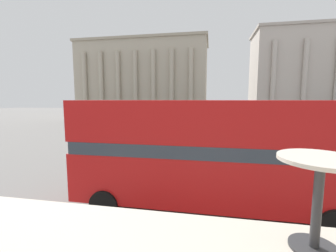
{
  "coord_description": "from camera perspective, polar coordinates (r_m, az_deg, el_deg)",
  "views": [
    {
      "loc": [
        -0.12,
        -2.15,
        4.28
      ],
      "look_at": [
        -3.45,
        15.54,
        2.14
      ],
      "focal_mm": 24.0,
      "sensor_mm": 36.0,
      "label": 1
    }
  ],
  "objects": [
    {
      "name": "double_decker_bus",
      "position": [
        8.51,
        10.68,
        -6.3
      ],
      "size": [
        10.21,
        2.67,
        4.25
      ],
      "rotation": [
        0.0,
        0.0,
        -0.04
      ],
      "color": "black",
      "rests_on": "ground_plane"
    },
    {
      "name": "cafe_dining_table",
      "position": [
        2.07,
        33.99,
        -11.82
      ],
      "size": [
        0.6,
        0.6,
        0.73
      ],
      "color": "#2D2D30",
      "rests_on": "cafe_floor_slab"
    },
    {
      "name": "plaza_building_left",
      "position": [
        51.95,
        -6.04,
        11.29
      ],
      "size": [
        28.17,
        12.92,
        16.82
      ],
      "color": "#B2A893",
      "rests_on": "ground_plane"
    },
    {
      "name": "plaza_building_right",
      "position": [
        56.27,
        34.7,
        10.61
      ],
      "size": [
        27.65,
        11.37,
        18.4
      ],
      "color": "#BCB2A8",
      "rests_on": "ground_plane"
    },
    {
      "name": "traffic_light_near",
      "position": [
        12.05,
        6.32,
        -1.06
      ],
      "size": [
        0.42,
        0.24,
        4.07
      ],
      "color": "black",
      "rests_on": "ground_plane"
    },
    {
      "name": "traffic_light_mid",
      "position": [
        18.95,
        27.76,
        0.39
      ],
      "size": [
        0.42,
        0.24,
        3.71
      ],
      "color": "black",
      "rests_on": "ground_plane"
    },
    {
      "name": "car_black",
      "position": [
        22.36,
        9.18,
        -2.52
      ],
      "size": [
        4.2,
        1.93,
        1.35
      ],
      "rotation": [
        0.0,
        0.0,
        1.25
      ],
      "color": "black",
      "rests_on": "ground_plane"
    },
    {
      "name": "pedestrian_olive",
      "position": [
        32.31,
        5.57,
        0.79
      ],
      "size": [
        0.32,
        0.32,
        1.62
      ],
      "rotation": [
        0.0,
        0.0,
        0.49
      ],
      "color": "#282B33",
      "rests_on": "ground_plane"
    },
    {
      "name": "pedestrian_red",
      "position": [
        21.31,
        -0.65,
        -2.09
      ],
      "size": [
        0.32,
        0.32,
        1.72
      ],
      "rotation": [
        0.0,
        0.0,
        5.0
      ],
      "color": "#282B33",
      "rests_on": "ground_plane"
    },
    {
      "name": "pedestrian_yellow",
      "position": [
        22.15,
        -8.59,
        -2.05
      ],
      "size": [
        0.32,
        0.32,
        1.59
      ],
      "rotation": [
        0.0,
        0.0,
        6.12
      ],
      "color": "#282B33",
      "rests_on": "ground_plane"
    }
  ]
}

